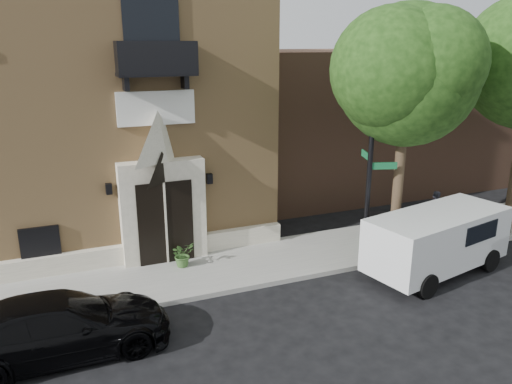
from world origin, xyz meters
TOP-DOWN VIEW (x-y plane):
  - ground at (0.00, 0.00)m, footprint 120.00×120.00m
  - sidewalk at (1.00, 1.50)m, footprint 42.00×3.00m
  - church at (-2.99, 7.95)m, footprint 12.20×11.01m
  - neighbour_building at (12.00, 9.00)m, footprint 18.00×8.00m
  - street_tree_left at (6.03, 0.35)m, footprint 4.97×4.38m
  - black_sedan at (-4.21, -1.20)m, footprint 4.90×2.07m
  - cargo_van at (6.64, -0.96)m, footprint 4.97×2.80m
  - street_sign at (4.92, 0.46)m, footprint 0.90×1.09m
  - fire_hydrant at (7.02, 0.29)m, footprint 0.51×0.41m
  - dumpster at (6.30, 0.92)m, footprint 1.86×1.42m
  - planter at (-0.62, 2.00)m, footprint 0.86×0.80m
  - pedestrian_near at (8.57, 1.56)m, footprint 0.65×0.56m

SIDE VIEW (x-z plane):
  - ground at x=0.00m, z-range 0.00..0.00m
  - sidewalk at x=1.00m, z-range 0.00..0.15m
  - planter at x=-0.62m, z-range 0.15..0.92m
  - fire_hydrant at x=7.02m, z-range 0.14..1.04m
  - dumpster at x=6.30m, z-range 0.16..1.23m
  - black_sedan at x=-4.21m, z-range 0.00..1.41m
  - pedestrian_near at x=8.57m, z-range 0.15..1.65m
  - cargo_van at x=6.64m, z-range 0.11..2.02m
  - street_sign at x=4.92m, z-range 0.17..6.00m
  - neighbour_building at x=12.00m, z-range 0.00..6.40m
  - church at x=-2.99m, z-range -0.02..9.28m
  - street_tree_left at x=6.03m, z-range 1.98..9.75m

